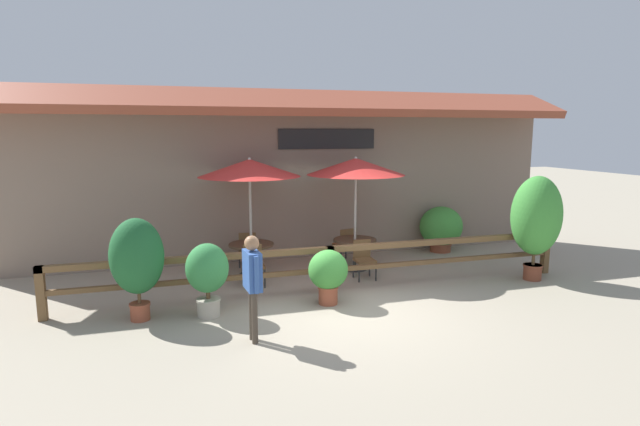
# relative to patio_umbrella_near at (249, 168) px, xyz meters

# --- Properties ---
(ground_plane) EXTENTS (60.00, 60.00, 0.00)m
(ground_plane) POSITION_rel_patio_umbrella_near_xyz_m (1.29, -2.76, -2.40)
(ground_plane) COLOR #9E937F
(building_facade) EXTENTS (14.28, 1.49, 4.23)m
(building_facade) POSITION_rel_patio_umbrella_near_xyz_m (1.30, 1.35, -0.23)
(building_facade) COLOR gray
(building_facade) RESTS_ON ground
(patio_railing) EXTENTS (10.40, 0.14, 0.95)m
(patio_railing) POSITION_rel_patio_umbrella_near_xyz_m (1.29, -1.71, -1.70)
(patio_railing) COLOR brown
(patio_railing) RESTS_ON ground
(patio_umbrella_near) EXTENTS (2.23, 2.23, 2.63)m
(patio_umbrella_near) POSITION_rel_patio_umbrella_near_xyz_m (0.00, 0.00, 0.00)
(patio_umbrella_near) COLOR #B7B2A8
(patio_umbrella_near) RESTS_ON ground
(dining_table_near) EXTENTS (1.00, 1.00, 0.72)m
(dining_table_near) POSITION_rel_patio_umbrella_near_xyz_m (0.00, 0.00, -1.82)
(dining_table_near) COLOR #4C3826
(dining_table_near) RESTS_ON ground
(chair_near_streetside) EXTENTS (0.43, 0.43, 0.84)m
(chair_near_streetside) POSITION_rel_patio_umbrella_near_xyz_m (-0.07, -0.75, -1.93)
(chair_near_streetside) COLOR brown
(chair_near_streetside) RESTS_ON ground
(chair_near_wallside) EXTENTS (0.46, 0.46, 0.84)m
(chair_near_wallside) POSITION_rel_patio_umbrella_near_xyz_m (0.02, 0.75, -1.93)
(chair_near_wallside) COLOR brown
(chair_near_wallside) RESTS_ON ground
(patio_umbrella_middle) EXTENTS (2.23, 2.23, 2.63)m
(patio_umbrella_middle) POSITION_rel_patio_umbrella_near_xyz_m (2.37, -0.22, 0.00)
(patio_umbrella_middle) COLOR #B7B2A8
(patio_umbrella_middle) RESTS_ON ground
(dining_table_middle) EXTENTS (1.00, 1.00, 0.72)m
(dining_table_middle) POSITION_rel_patio_umbrella_near_xyz_m (2.37, -0.22, -1.82)
(dining_table_middle) COLOR #4C3826
(dining_table_middle) RESTS_ON ground
(chair_middle_streetside) EXTENTS (0.43, 0.43, 0.84)m
(chair_middle_streetside) POSITION_rel_patio_umbrella_near_xyz_m (2.31, -0.96, -1.93)
(chair_middle_streetside) COLOR brown
(chair_middle_streetside) RESTS_ON ground
(chair_middle_wallside) EXTENTS (0.50, 0.50, 0.84)m
(chair_middle_wallside) POSITION_rel_patio_umbrella_near_xyz_m (2.39, 0.51, -1.93)
(chair_middle_wallside) COLOR brown
(chair_middle_wallside) RESTS_ON ground
(potted_plant_entrance_palm) EXTENTS (0.89, 0.80, 1.77)m
(potted_plant_entrance_palm) POSITION_rel_patio_umbrella_near_xyz_m (-2.25, -2.15, -1.32)
(potted_plant_entrance_palm) COLOR #9E4C33
(potted_plant_entrance_palm) RESTS_ON ground
(potted_plant_tall_tropical) EXTENTS (1.08, 0.98, 2.26)m
(potted_plant_tall_tropical) POSITION_rel_patio_umbrella_near_xyz_m (5.80, -2.08, -1.02)
(potted_plant_tall_tropical) COLOR brown
(potted_plant_tall_tropical) RESTS_ON ground
(potted_plant_small_flowering) EXTENTS (0.74, 0.67, 1.03)m
(potted_plant_small_flowering) POSITION_rel_patio_umbrella_near_xyz_m (1.08, -2.29, -1.80)
(potted_plant_small_flowering) COLOR #9E4C33
(potted_plant_small_flowering) RESTS_ON ground
(potted_plant_corner_fern) EXTENTS (0.74, 0.66, 1.29)m
(potted_plant_corner_fern) POSITION_rel_patio_umbrella_near_xyz_m (-1.11, -2.30, -1.62)
(potted_plant_corner_fern) COLOR #B7AD99
(potted_plant_corner_fern) RESTS_ON ground
(potted_plant_broad_leaf) EXTENTS (1.16, 1.04, 1.22)m
(potted_plant_broad_leaf) POSITION_rel_patio_umbrella_near_xyz_m (5.21, 0.79, -1.75)
(potted_plant_broad_leaf) COLOR brown
(potted_plant_broad_leaf) RESTS_ON ground
(pedestrian) EXTENTS (0.24, 0.58, 1.66)m
(pedestrian) POSITION_rel_patio_umbrella_near_xyz_m (-0.53, -3.59, -1.34)
(pedestrian) COLOR #42382D
(pedestrian) RESTS_ON ground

